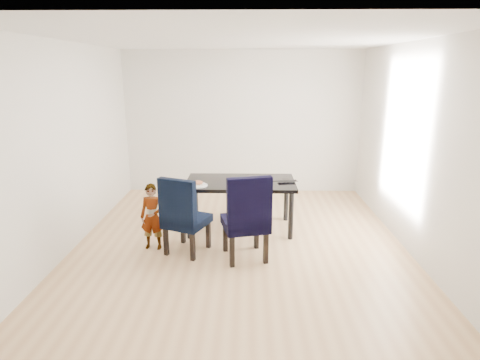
{
  "coord_description": "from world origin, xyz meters",
  "views": [
    {
      "loc": [
        0.11,
        -5.19,
        2.34
      ],
      "look_at": [
        0.0,
        0.2,
        0.85
      ],
      "focal_mm": 30.0,
      "sensor_mm": 36.0,
      "label": 1
    }
  ],
  "objects_px": {
    "child": "(152,217)",
    "laptop": "(287,181)",
    "chair_left": "(187,214)",
    "dining_table": "(240,205)",
    "chair_right": "(245,216)",
    "plate": "(198,185)"
  },
  "relations": [
    {
      "from": "dining_table",
      "to": "plate",
      "type": "bearing_deg",
      "value": -155.99
    },
    {
      "from": "chair_right",
      "to": "plate",
      "type": "height_order",
      "value": "chair_right"
    },
    {
      "from": "child",
      "to": "plate",
      "type": "bearing_deg",
      "value": 42.66
    },
    {
      "from": "dining_table",
      "to": "child",
      "type": "distance_m",
      "value": 1.36
    },
    {
      "from": "dining_table",
      "to": "laptop",
      "type": "xyz_separation_m",
      "value": [
        0.68,
        -0.01,
        0.39
      ]
    },
    {
      "from": "plate",
      "to": "laptop",
      "type": "distance_m",
      "value": 1.3
    },
    {
      "from": "dining_table",
      "to": "chair_right",
      "type": "relative_size",
      "value": 1.42
    },
    {
      "from": "plate",
      "to": "laptop",
      "type": "relative_size",
      "value": 0.92
    },
    {
      "from": "chair_right",
      "to": "plate",
      "type": "distance_m",
      "value": 0.98
    },
    {
      "from": "dining_table",
      "to": "plate",
      "type": "relative_size",
      "value": 5.99
    },
    {
      "from": "dining_table",
      "to": "child",
      "type": "xyz_separation_m",
      "value": [
        -1.16,
        -0.71,
        0.07
      ]
    },
    {
      "from": "laptop",
      "to": "chair_right",
      "type": "bearing_deg",
      "value": 46.15
    },
    {
      "from": "chair_left",
      "to": "plate",
      "type": "height_order",
      "value": "chair_left"
    },
    {
      "from": "chair_left",
      "to": "dining_table",
      "type": "bearing_deg",
      "value": 71.93
    },
    {
      "from": "child",
      "to": "laptop",
      "type": "distance_m",
      "value": 1.99
    },
    {
      "from": "dining_table",
      "to": "chair_right",
      "type": "height_order",
      "value": "chair_right"
    },
    {
      "from": "dining_table",
      "to": "chair_left",
      "type": "relative_size",
      "value": 1.53
    },
    {
      "from": "chair_right",
      "to": "child",
      "type": "xyz_separation_m",
      "value": [
        -1.23,
        0.25,
        -0.11
      ]
    },
    {
      "from": "chair_left",
      "to": "child",
      "type": "height_order",
      "value": "chair_left"
    },
    {
      "from": "child",
      "to": "laptop",
      "type": "relative_size",
      "value": 3.1
    },
    {
      "from": "chair_left",
      "to": "plate",
      "type": "distance_m",
      "value": 0.59
    },
    {
      "from": "dining_table",
      "to": "chair_left",
      "type": "height_order",
      "value": "chair_left"
    }
  ]
}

